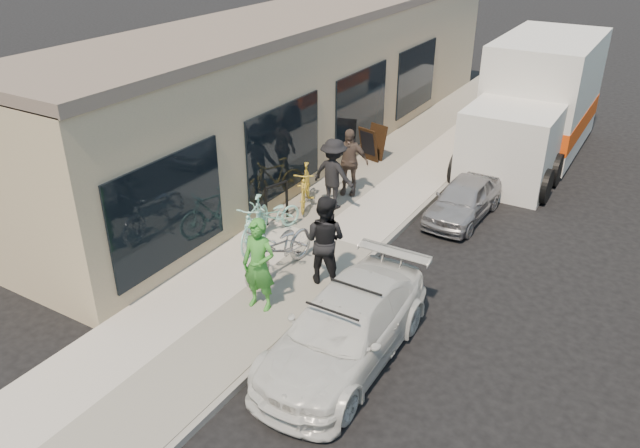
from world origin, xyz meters
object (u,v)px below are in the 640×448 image
at_px(sedan_silver, 464,199).
at_px(cruiser_bike_b, 273,217).
at_px(bike_rack, 276,199).
at_px(woman_rider, 259,265).
at_px(tandem_bike, 280,249).
at_px(sandwich_board, 372,143).
at_px(cruiser_bike_a, 255,223).
at_px(cruiser_bike_c, 305,186).
at_px(moving_truck, 537,106).
at_px(man_standing, 324,240).
at_px(bystander_a, 334,174).
at_px(bystander_b, 349,162).
at_px(sedan_white, 345,329).

distance_m(sedan_silver, cruiser_bike_b, 4.70).
bearing_deg(bike_rack, woman_rider, -60.33).
bearing_deg(tandem_bike, sedan_silver, 68.87).
xyz_separation_m(sandwich_board, cruiser_bike_a, (0.11, -5.90, 0.02)).
xyz_separation_m(sedan_silver, cruiser_bike_c, (-3.51, -1.65, 0.17)).
distance_m(bike_rack, cruiser_bike_b, 0.60).
bearing_deg(moving_truck, sandwich_board, -139.72).
xyz_separation_m(tandem_bike, woman_rider, (0.36, -1.18, 0.36)).
bearing_deg(man_standing, moving_truck, -105.21).
distance_m(cruiser_bike_c, bystander_a, 0.80).
distance_m(tandem_bike, cruiser_bike_b, 1.78).
bearing_deg(sandwich_board, cruiser_bike_a, -74.51).
bearing_deg(cruiser_bike_c, woman_rider, -94.63).
xyz_separation_m(tandem_bike, bystander_a, (-0.62, 3.24, 0.34)).
xyz_separation_m(woman_rider, cruiser_bike_a, (-1.52, 1.89, -0.37)).
relative_size(bike_rack, cruiser_bike_b, 0.63).
relative_size(cruiser_bike_c, bystander_b, 0.97).
relative_size(cruiser_bike_b, bystander_a, 0.87).
height_order(sedan_white, cruiser_bike_c, sedan_white).
distance_m(bike_rack, sedan_white, 5.04).
distance_m(bike_rack, bystander_b, 2.40).
bearing_deg(moving_truck, bystander_a, -115.88).
distance_m(sedan_silver, bystander_b, 3.03).
bearing_deg(bystander_b, man_standing, -84.11).
relative_size(cruiser_bike_c, bystander_a, 0.95).
distance_m(sandwich_board, cruiser_bike_a, 5.90).
height_order(tandem_bike, cruiser_bike_a, tandem_bike).
distance_m(sedan_white, cruiser_bike_b, 4.51).
bearing_deg(cruiser_bike_b, bystander_a, 92.57).
height_order(bike_rack, sedan_silver, bike_rack).
relative_size(man_standing, bystander_a, 1.04).
relative_size(sandwich_board, man_standing, 0.55).
distance_m(moving_truck, cruiser_bike_c, 7.92).
relative_size(sedan_white, bystander_a, 2.35).
bearing_deg(sedan_white, bystander_b, 117.26).
distance_m(sedan_white, man_standing, 2.30).
bearing_deg(moving_truck, tandem_bike, -104.88).
bearing_deg(sedan_silver, cruiser_bike_a, -128.90).
bearing_deg(bystander_a, cruiser_bike_a, 82.39).
bearing_deg(bike_rack, moving_truck, 64.05).
distance_m(cruiser_bike_b, bystander_a, 2.01).
height_order(bike_rack, bystander_a, bystander_a).
relative_size(cruiser_bike_a, bystander_a, 1.00).
relative_size(moving_truck, woman_rider, 3.88).
relative_size(sedan_white, cruiser_bike_c, 2.46).
xyz_separation_m(moving_truck, cruiser_bike_c, (-3.79, -6.90, -0.87)).
height_order(sedan_silver, cruiser_bike_a, cruiser_bike_a).
bearing_deg(sedan_white, sedan_silver, 89.96).
relative_size(moving_truck, cruiser_bike_b, 4.54).
bearing_deg(bystander_a, sedan_silver, -149.68).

